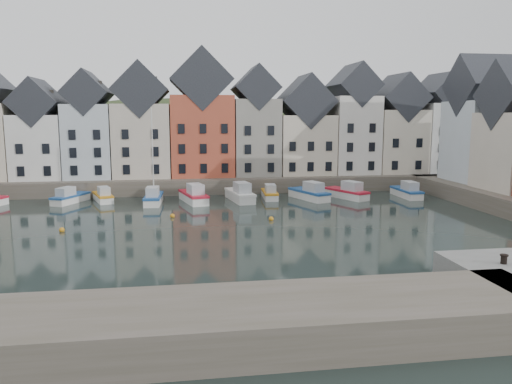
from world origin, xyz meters
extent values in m
plane|color=black|center=(0.00, 0.00, 0.00)|extent=(260.00, 260.00, 0.00)
cube|color=#4B473A|center=(0.00, 30.00, 1.00)|extent=(90.00, 16.00, 2.00)
cube|color=#4B473A|center=(-10.00, -22.00, 1.00)|extent=(50.00, 6.00, 2.00)
ellipsoid|color=#2A371B|center=(0.00, 56.00, -18.00)|extent=(153.60, 70.40, 64.00)
sphere|color=black|center=(-13.94, 50.93, 8.70)|extent=(5.77, 5.77, 5.77)
sphere|color=black|center=(24.86, 60.75, 8.12)|extent=(5.27, 5.27, 5.27)
sphere|color=black|center=(31.82, 54.20, 7.88)|extent=(5.07, 5.07, 5.07)
sphere|color=black|center=(14.28, 55.19, 7.82)|extent=(5.01, 5.01, 5.01)
sphere|color=black|center=(28.33, 60.25, 8.05)|extent=(5.21, 5.21, 5.21)
sphere|color=black|center=(1.99, 58.64, 8.32)|extent=(5.45, 5.45, 5.45)
sphere|color=black|center=(37.80, 48.31, 7.21)|extent=(4.49, 4.49, 4.49)
cube|color=white|center=(-21.90, 28.00, 6.30)|extent=(6.56, 8.00, 8.61)
cube|color=#21242A|center=(-21.90, 28.00, 12.23)|extent=(6.56, 8.16, 6.56)
cube|color=silver|center=(-15.37, 28.00, 7.01)|extent=(6.20, 8.00, 10.02)
cube|color=#21242A|center=(-15.37, 28.00, 13.55)|extent=(6.20, 8.16, 6.20)
cube|color=beige|center=(-8.27, 28.00, 7.04)|extent=(7.70, 8.00, 10.08)
cube|color=#21242A|center=(-8.27, 28.00, 13.98)|extent=(7.70, 8.16, 7.70)
cube|color=#B44A33|center=(0.07, 28.00, 7.64)|extent=(8.69, 8.00, 11.28)
cube|color=#21242A|center=(0.07, 28.00, 15.43)|extent=(8.69, 8.16, 8.69)
cube|color=gray|center=(7.78, 28.00, 7.39)|extent=(6.43, 8.00, 10.78)
cube|color=#21242A|center=(7.78, 28.00, 14.37)|extent=(6.43, 8.16, 6.43)
cube|color=beige|center=(15.08, 28.00, 6.28)|extent=(7.88, 8.00, 8.56)
cube|color=#21242A|center=(15.08, 28.00, 12.51)|extent=(7.88, 8.16, 7.88)
cube|color=silver|center=(22.42, 28.00, 7.64)|extent=(6.50, 8.00, 11.27)
cube|color=#21242A|center=(22.42, 28.00, 14.88)|extent=(6.50, 8.16, 6.50)
cube|color=beige|center=(29.43, 28.00, 6.66)|extent=(7.23, 8.00, 9.32)
cube|color=#21242A|center=(29.43, 28.00, 13.11)|extent=(7.23, 8.16, 7.23)
cube|color=white|center=(36.28, 28.00, 7.16)|extent=(6.18, 8.00, 10.32)
cube|color=#21242A|center=(36.28, 28.00, 13.85)|extent=(6.18, 8.16, 6.18)
cube|color=silver|center=(36.00, 16.26, 7.19)|extent=(7.47, 8.00, 10.38)
cube|color=#21242A|center=(36.00, 16.26, 14.36)|extent=(7.62, 8.00, 8.00)
sphere|color=#C27C16|center=(-4.00, 8.00, 0.15)|extent=(0.50, 0.50, 0.50)
sphere|color=#C27C16|center=(6.00, 5.00, 0.15)|extent=(0.50, 0.50, 0.50)
sphere|color=#C27C16|center=(-14.00, 3.00, 0.15)|extent=(0.50, 0.50, 0.50)
cube|color=silver|center=(-16.43, 18.73, 0.33)|extent=(3.90, 5.85, 1.04)
cube|color=navy|center=(-16.43, 18.73, 0.90)|extent=(4.03, 6.00, 0.24)
cube|color=#A8ACB1|center=(-16.79, 17.96, 1.46)|extent=(2.14, 2.61, 1.13)
cube|color=silver|center=(-12.68, 19.22, 0.31)|extent=(3.21, 5.61, 0.99)
cube|color=#C27C16|center=(-12.68, 19.22, 0.85)|extent=(3.33, 5.74, 0.22)
cube|color=#A8ACB1|center=(-12.42, 18.45, 1.39)|extent=(1.86, 2.44, 1.08)
cube|color=silver|center=(-6.37, 16.62, 0.35)|extent=(2.07, 6.12, 1.11)
cube|color=navy|center=(-6.37, 16.62, 0.96)|extent=(2.18, 6.24, 0.25)
cube|color=#A8ACB1|center=(-6.41, 15.72, 1.56)|extent=(1.51, 2.48, 1.21)
cylinder|color=silver|center=(-6.34, 17.23, 6.04)|extent=(0.14, 0.14, 11.08)
cube|color=silver|center=(-1.56, 16.90, 0.39)|extent=(3.55, 6.99, 1.23)
cube|color=#B3192D|center=(-1.56, 16.90, 1.06)|extent=(3.69, 7.15, 0.28)
cube|color=#A8ACB1|center=(-1.32, 15.92, 1.73)|extent=(2.16, 2.98, 1.34)
cube|color=silver|center=(4.21, 17.12, 0.40)|extent=(3.16, 7.09, 1.25)
cube|color=silver|center=(4.21, 17.12, 1.08)|extent=(3.30, 7.24, 0.29)
cube|color=#A8ACB1|center=(4.38, 16.11, 1.77)|extent=(2.03, 2.96, 1.37)
cube|color=silver|center=(8.22, 18.27, 0.31)|extent=(1.96, 5.48, 0.99)
cube|color=#C27C16|center=(8.22, 18.27, 0.85)|extent=(2.05, 5.59, 0.22)
cube|color=#A8ACB1|center=(8.17, 17.46, 1.39)|extent=(1.39, 2.23, 1.08)
cube|color=silver|center=(13.01, 16.78, 0.38)|extent=(4.12, 6.86, 1.21)
cube|color=navy|center=(13.01, 16.78, 1.04)|extent=(4.26, 7.02, 0.27)
cube|color=#A8ACB1|center=(13.35, 15.86, 1.70)|extent=(2.35, 3.00, 1.32)
cube|color=silver|center=(18.05, 16.96, 0.37)|extent=(4.40, 6.61, 1.17)
cube|color=#B3192D|center=(18.05, 16.96, 1.01)|extent=(4.55, 6.77, 0.27)
cube|color=#A8ACB1|center=(18.45, 16.09, 1.65)|extent=(2.42, 2.94, 1.28)
cube|color=silver|center=(26.07, 16.62, 0.35)|extent=(1.84, 6.08, 1.11)
cube|color=navy|center=(26.07, 16.62, 0.96)|extent=(1.94, 6.20, 0.25)
cube|color=#A8ACB1|center=(26.07, 15.71, 1.57)|extent=(1.42, 2.43, 1.21)
cylinder|color=black|center=(15.71, -18.18, 2.25)|extent=(0.36, 0.36, 0.50)
cylinder|color=black|center=(15.71, -18.18, 2.52)|extent=(0.48, 0.48, 0.08)
camera|label=1|loc=(-2.97, -44.04, 10.72)|focal=35.00mm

